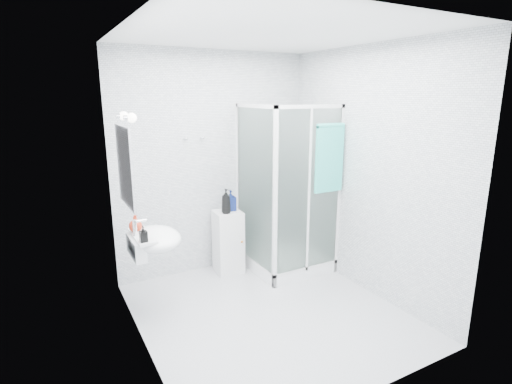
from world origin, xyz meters
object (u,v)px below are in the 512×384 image
shower_enclosure (284,235)px  soap_dispenser_black (143,234)px  hand_towel (329,156)px  shampoo_bottle_b (231,200)px  storage_cabinet (228,242)px  wall_basin (153,240)px  shampoo_bottle_a (226,201)px  soap_dispenser_orange (135,223)px

shower_enclosure → soap_dispenser_black: bearing=-164.1°
shower_enclosure → hand_towel: (0.31, -0.40, 0.99)m
shower_enclosure → soap_dispenser_black: (-1.78, -0.51, 0.49)m
hand_towel → shampoo_bottle_b: 1.26m
shampoo_bottle_b → soap_dispenser_black: (-1.22, -0.83, 0.05)m
shower_enclosure → storage_cabinet: 0.68m
wall_basin → shampoo_bottle_a: size_ratio=1.93×
storage_cabinet → shampoo_bottle_b: 0.51m
hand_towel → soap_dispenser_orange: (-2.09, 0.20, -0.50)m
wall_basin → storage_cabinet: size_ratio=0.74×
soap_dispenser_black → shower_enclosure: bearing=15.9°
shower_enclosure → hand_towel: shower_enclosure is taller
storage_cabinet → shampoo_bottle_a: (-0.04, -0.05, 0.52)m
shower_enclosure → shampoo_bottle_b: 0.78m
soap_dispenser_orange → storage_cabinet: bearing=22.8°
shower_enclosure → shampoo_bottle_b: (-0.56, 0.32, 0.44)m
wall_basin → shampoo_bottle_b: wall_basin is taller
hand_towel → wall_basin: bearing=177.5°
storage_cabinet → soap_dispenser_orange: soap_dispenser_orange is taller
hand_towel → shower_enclosure: bearing=127.9°
soap_dispenser_orange → soap_dispenser_black: 0.31m
shower_enclosure → soap_dispenser_orange: (-1.78, -0.20, 0.49)m
shampoo_bottle_b → soap_dispenser_black: size_ratio=1.75×
soap_dispenser_orange → shampoo_bottle_a: bearing=21.4°
shampoo_bottle_b → soap_dispenser_black: 1.48m
soap_dispenser_orange → shower_enclosure: bearing=6.4°
shampoo_bottle_b → soap_dispenser_orange: size_ratio=1.58×
shampoo_bottle_a → shower_enclosure: bearing=-20.3°
shower_enclosure → storage_cabinet: shower_enclosure is taller
wall_basin → shampoo_bottle_a: bearing=29.1°
storage_cabinet → shampoo_bottle_a: shampoo_bottle_a is taller
soap_dispenser_orange → soap_dispenser_black: (-0.00, -0.31, -0.01)m
shower_enclosure → shampoo_bottle_a: shower_enclosure is taller
shampoo_bottle_a → shampoo_bottle_b: size_ratio=1.17×
storage_cabinet → hand_towel: hand_towel is taller
hand_towel → shampoo_bottle_a: bearing=146.3°
wall_basin → soap_dispenser_orange: bearing=137.0°
storage_cabinet → hand_towel: 1.57m
storage_cabinet → shampoo_bottle_a: size_ratio=2.61×
shampoo_bottle_a → soap_dispenser_black: size_ratio=2.05×
hand_towel → soap_dispenser_black: size_ratio=5.36×
shampoo_bottle_a → shampoo_bottle_b: shampoo_bottle_a is taller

